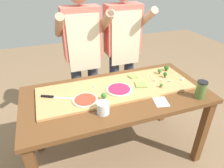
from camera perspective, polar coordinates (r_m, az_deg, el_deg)
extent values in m
plane|color=#896B4C|center=(2.36, 1.08, -19.05)|extent=(8.00, 8.00, 0.00)
cube|color=brown|center=(2.23, 24.21, -12.39)|extent=(0.07, 0.07, 0.76)
cube|color=brown|center=(2.28, -21.04, -10.35)|extent=(0.07, 0.07, 0.76)
cube|color=brown|center=(2.63, 14.52, -3.22)|extent=(0.07, 0.07, 0.76)
cube|color=brown|center=(1.84, 1.32, -3.12)|extent=(1.68, 0.81, 0.04)
cube|color=tan|center=(1.88, 1.26, -1.26)|extent=(1.43, 0.48, 0.02)
cube|color=#B7BABF|center=(1.77, -13.53, -3.89)|extent=(0.17, 0.10, 0.00)
cube|color=black|center=(1.82, -17.83, -3.36)|extent=(0.11, 0.06, 0.02)
cylinder|color=beige|center=(1.83, 2.04, -1.56)|extent=(0.24, 0.24, 0.01)
cylinder|color=#9E234C|center=(1.83, 2.04, -1.35)|extent=(0.20, 0.20, 0.01)
cylinder|color=beige|center=(1.71, -7.53, -4.52)|extent=(0.22, 0.22, 0.01)
cylinder|color=#BC3D28|center=(1.70, -7.55, -4.30)|extent=(0.18, 0.18, 0.01)
cube|color=#899E4C|center=(2.06, 5.90, 2.16)|extent=(0.09, 0.09, 0.01)
cube|color=#899E4C|center=(1.93, 8.18, -0.17)|extent=(0.13, 0.13, 0.01)
cylinder|color=#3F7220|center=(2.16, 13.22, 3.09)|extent=(0.02, 0.02, 0.02)
sphere|color=#38752D|center=(2.15, 13.30, 3.72)|extent=(0.04, 0.04, 0.04)
cylinder|color=#2C5915|center=(2.25, 15.05, 3.88)|extent=(0.02, 0.02, 0.02)
sphere|color=#23561E|center=(2.24, 15.15, 4.52)|extent=(0.05, 0.05, 0.05)
cylinder|color=#3F7220|center=(1.70, -2.31, -4.13)|extent=(0.02, 0.02, 0.03)
sphere|color=#38752D|center=(1.68, -2.33, -3.25)|extent=(0.05, 0.05, 0.05)
cylinder|color=#2C5915|center=(2.11, 14.71, 2.10)|extent=(0.02, 0.02, 0.02)
sphere|color=#23561E|center=(2.09, 14.81, 2.72)|extent=(0.04, 0.04, 0.04)
cylinder|color=#3F7220|center=(1.93, 13.72, -0.72)|extent=(0.01, 0.01, 0.01)
sphere|color=#38752D|center=(1.92, 13.78, -0.27)|extent=(0.03, 0.03, 0.03)
cube|color=white|center=(2.04, 16.04, 0.84)|extent=(0.02, 0.02, 0.02)
cube|color=white|center=(2.10, 19.30, 1.23)|extent=(0.02, 0.02, 0.02)
cube|color=white|center=(2.02, 12.11, 1.01)|extent=(0.03, 0.03, 0.02)
cube|color=white|center=(2.03, 13.94, 0.96)|extent=(0.02, 0.02, 0.02)
cube|color=white|center=(1.88, -5.16, -0.70)|extent=(0.02, 0.02, 0.02)
cube|color=silver|center=(2.10, 11.01, 2.29)|extent=(0.02, 0.02, 0.01)
cylinder|color=white|center=(1.57, -2.55, -6.78)|extent=(0.10, 0.10, 0.10)
cylinder|color=white|center=(1.58, -2.53, -7.34)|extent=(0.09, 0.09, 0.05)
cylinder|color=#517033|center=(1.89, 23.82, -1.63)|extent=(0.09, 0.09, 0.15)
cylinder|color=black|center=(1.86, 24.32, 0.46)|extent=(0.09, 0.09, 0.01)
cube|color=white|center=(1.77, 13.69, -4.92)|extent=(0.14, 0.16, 0.00)
cylinder|color=#333847|center=(2.52, -9.62, -2.28)|extent=(0.12, 0.12, 0.90)
cylinder|color=#333847|center=(2.55, -5.23, -1.49)|extent=(0.12, 0.12, 0.90)
cube|color=#DB6B5B|center=(2.24, -8.65, 14.01)|extent=(0.40, 0.20, 0.55)
cube|color=beige|center=(2.16, -7.87, 11.19)|extent=(0.34, 0.01, 0.60)
cylinder|color=tan|center=(2.08, -14.73, 15.61)|extent=(0.08, 0.39, 0.31)
cylinder|color=tan|center=(2.17, -2.12, 17.10)|extent=(0.08, 0.39, 0.31)
cylinder|color=#333847|center=(2.62, 0.59, -0.44)|extent=(0.12, 0.12, 0.90)
cylinder|color=#333847|center=(2.69, 4.59, 0.29)|extent=(0.12, 0.12, 0.90)
cube|color=#DB6B5B|center=(2.37, 3.03, 15.22)|extent=(0.40, 0.20, 0.55)
cube|color=beige|center=(2.30, 4.02, 12.56)|extent=(0.34, 0.01, 0.60)
cylinder|color=tan|center=(2.17, -1.71, 17.14)|extent=(0.08, 0.39, 0.31)
cylinder|color=tan|center=(2.35, 9.54, 17.78)|extent=(0.08, 0.39, 0.31)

